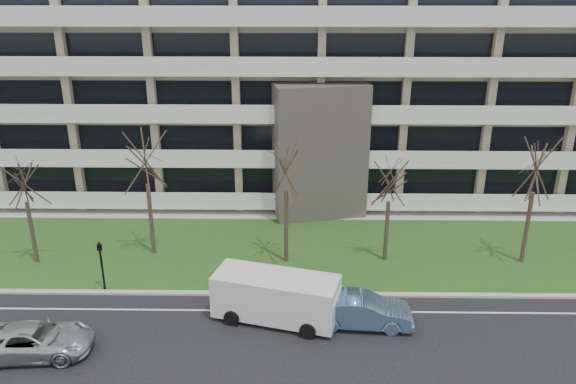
{
  "coord_description": "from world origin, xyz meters",
  "views": [
    {
      "loc": [
        -1.56,
        -17.05,
        15.29
      ],
      "look_at": [
        -1.98,
        10.0,
        4.91
      ],
      "focal_mm": 35.0,
      "sensor_mm": 36.0,
      "label": 1
    }
  ],
  "objects_px": {
    "silver_pickup": "(34,340)",
    "pedestrian_signal": "(101,260)",
    "blue_sedan": "(362,311)",
    "white_van": "(278,294)"
  },
  "relations": [
    {
      "from": "silver_pickup",
      "to": "pedestrian_signal",
      "type": "xyz_separation_m",
      "value": [
        1.3,
        5.33,
        1.07
      ]
    },
    {
      "from": "blue_sedan",
      "to": "pedestrian_signal",
      "type": "bearing_deg",
      "value": 80.79
    },
    {
      "from": "silver_pickup",
      "to": "blue_sedan",
      "type": "relative_size",
      "value": 1.06
    },
    {
      "from": "pedestrian_signal",
      "to": "white_van",
      "type": "bearing_deg",
      "value": -34.28
    },
    {
      "from": "silver_pickup",
      "to": "blue_sedan",
      "type": "distance_m",
      "value": 14.55
    },
    {
      "from": "pedestrian_signal",
      "to": "blue_sedan",
      "type": "bearing_deg",
      "value": -31.72
    },
    {
      "from": "silver_pickup",
      "to": "white_van",
      "type": "distance_m",
      "value": 10.82
    },
    {
      "from": "blue_sedan",
      "to": "white_van",
      "type": "bearing_deg",
      "value": 86.91
    },
    {
      "from": "silver_pickup",
      "to": "white_van",
      "type": "relative_size",
      "value": 0.8
    },
    {
      "from": "white_van",
      "to": "pedestrian_signal",
      "type": "xyz_separation_m",
      "value": [
        -9.12,
        2.48,
        0.4
      ]
    }
  ]
}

